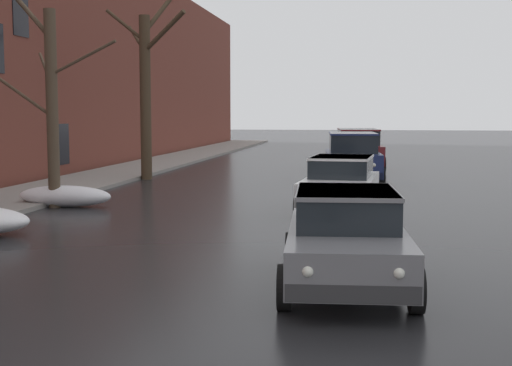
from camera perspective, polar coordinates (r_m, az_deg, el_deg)
left_sidewalk_slab at (r=23.31m, az=-16.63°, el=-0.64°), size 3.09×80.00×0.12m
snow_bank_mid_block_left at (r=19.83m, az=-15.13°, el=-1.03°), size 2.59×0.92×0.57m
bare_tree_mid_block at (r=19.66m, az=-16.17°, el=6.20°), size 3.79×2.16×5.58m
bare_tree_far_down_block at (r=27.19m, az=-8.77°, el=7.73°), size 3.34×2.54×7.49m
sedan_grey_approaching_near_lane at (r=10.36m, az=7.27°, el=-4.30°), size 2.06×4.07×1.42m
sedan_white_parked_kerbside_close at (r=18.21m, az=6.85°, el=0.02°), size 2.14×4.22×1.42m
suv_darkblue_parked_kerbside_mid at (r=25.55m, az=7.76°, el=2.17°), size 2.29×4.39×1.82m
suv_maroon_parked_far_down_block at (r=31.50m, az=8.19°, el=2.83°), size 2.42×4.94×1.82m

